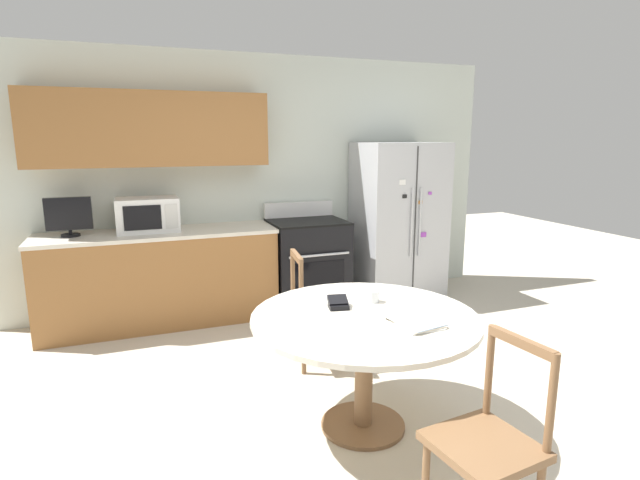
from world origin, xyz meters
The scene contains 13 objects.
ground_plane centered at (0.00, 0.00, 0.00)m, with size 14.00×14.00×0.00m, color beige.
back_wall centered at (-0.30, 2.59, 1.45)m, with size 5.20×0.44×2.60m.
kitchen_counter centered at (-1.12, 2.29, 0.45)m, with size 2.18×0.64×0.90m.
refrigerator centered at (1.41, 2.23, 0.86)m, with size 0.89×0.74×1.71m.
oven_range centered at (0.36, 2.26, 0.47)m, with size 0.77×0.68×1.08m.
microwave centered at (-1.20, 2.33, 1.06)m, with size 0.56×0.36×0.32m.
countertop_tv centered at (-1.86, 2.32, 1.09)m, with size 0.38×0.16×0.35m.
dining_table centered at (-0.08, -0.02, 0.61)m, with size 1.36×1.36×0.73m.
dining_chair_near centered at (0.07, -0.96, 0.43)m, with size 0.47×0.47×0.90m.
dining_chair_far centered at (-0.03, 0.94, 0.43)m, with size 0.47×0.47×0.90m.
candle_glass centered at (0.07, 0.18, 0.76)m, with size 0.08×0.08×0.08m.
wallet centered at (-0.18, 0.16, 0.76)m, with size 0.14×0.15×0.07m.
mail_stack centered at (0.12, -0.24, 0.74)m, with size 0.27×0.33×0.02m.
Camera 1 is at (-1.33, -2.55, 1.77)m, focal length 28.00 mm.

